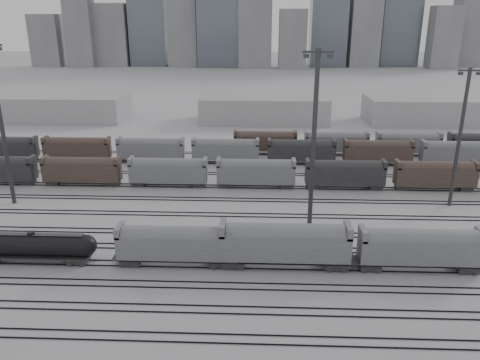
{
  "coord_description": "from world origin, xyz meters",
  "views": [
    {
      "loc": [
        8.47,
        -53.62,
        30.69
      ],
      "look_at": [
        5.23,
        24.48,
        4.0
      ],
      "focal_mm": 35.0,
      "sensor_mm": 36.0,
      "label": 1
    }
  ],
  "objects_px": {
    "tank_car_b": "(33,245)",
    "hopper_car_a": "(175,242)",
    "light_mast_c": "(314,139)",
    "hopper_car_b": "(285,242)",
    "hopper_car_c": "(421,246)"
  },
  "relations": [
    {
      "from": "hopper_car_b",
      "to": "hopper_car_c",
      "type": "height_order",
      "value": "hopper_car_b"
    },
    {
      "from": "hopper_car_a",
      "to": "hopper_car_c",
      "type": "height_order",
      "value": "hopper_car_c"
    },
    {
      "from": "light_mast_c",
      "to": "hopper_car_b",
      "type": "bearing_deg",
      "value": -110.82
    },
    {
      "from": "tank_car_b",
      "to": "hopper_car_a",
      "type": "relative_size",
      "value": 1.14
    },
    {
      "from": "hopper_car_a",
      "to": "hopper_car_b",
      "type": "relative_size",
      "value": 0.9
    },
    {
      "from": "hopper_car_a",
      "to": "light_mast_c",
      "type": "distance_m",
      "value": 24.73
    },
    {
      "from": "hopper_car_c",
      "to": "light_mast_c",
      "type": "distance_m",
      "value": 20.57
    },
    {
      "from": "hopper_car_a",
      "to": "hopper_car_b",
      "type": "distance_m",
      "value": 14.32
    },
    {
      "from": "hopper_car_c",
      "to": "hopper_car_b",
      "type": "bearing_deg",
      "value": 180.0
    },
    {
      "from": "tank_car_b",
      "to": "hopper_car_b",
      "type": "height_order",
      "value": "hopper_car_b"
    },
    {
      "from": "tank_car_b",
      "to": "light_mast_c",
      "type": "distance_m",
      "value": 41.27
    },
    {
      "from": "tank_car_b",
      "to": "hopper_car_a",
      "type": "xyz_separation_m",
      "value": [
        18.97,
        0.0,
        0.88
      ]
    },
    {
      "from": "hopper_car_a",
      "to": "hopper_car_b",
      "type": "bearing_deg",
      "value": 0.0
    },
    {
      "from": "tank_car_b",
      "to": "hopper_car_b",
      "type": "relative_size",
      "value": 1.02
    },
    {
      "from": "tank_car_b",
      "to": "light_mast_c",
      "type": "height_order",
      "value": "light_mast_c"
    }
  ]
}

